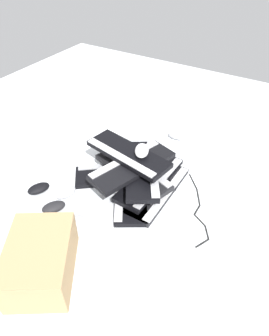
{
  "coord_description": "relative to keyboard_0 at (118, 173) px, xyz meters",
  "views": [
    {
      "loc": [
        -0.63,
        0.97,
        1.06
      ],
      "look_at": [
        -0.03,
        -0.01,
        0.09
      ],
      "focal_mm": 32.0,
      "sensor_mm": 36.0,
      "label": 1
    }
  ],
  "objects": [
    {
      "name": "keyboard_8",
      "position": [
        -0.06,
        -0.01,
        0.15
      ],
      "size": [
        0.46,
        0.23,
        0.03
      ],
      "color": "black",
      "rests_on": "keyboard_7"
    },
    {
      "name": "mouse_3",
      "position": [
        -0.12,
        -0.48,
        0.01
      ],
      "size": [
        0.12,
        0.08,
        0.04
      ],
      "primitive_type": "ellipsoid",
      "rotation": [
        0.0,
        0.0,
        3.27
      ],
      "color": "#B7B7BC",
      "rests_on": "ground"
    },
    {
      "name": "ground_plane",
      "position": [
        -0.06,
        0.01,
        -0.01
      ],
      "size": [
        3.2,
        3.2,
        0.0
      ],
      "primitive_type": "plane",
      "color": "silver"
    },
    {
      "name": "keyboard_5",
      "position": [
        -0.09,
        0.0,
        0.06
      ],
      "size": [
        0.46,
        0.28,
        0.03
      ],
      "color": "black",
      "rests_on": "keyboard_4"
    },
    {
      "name": "mouse_0",
      "position": [
        -0.02,
        0.38,
        0.01
      ],
      "size": [
        0.11,
        0.13,
        0.04
      ],
      "primitive_type": "ellipsoid",
      "rotation": [
        0.0,
        0.0,
        1.13
      ],
      "color": "#B7B7BC",
      "rests_on": "ground"
    },
    {
      "name": "mouse_2",
      "position": [
        -0.13,
        -0.02,
        0.19
      ],
      "size": [
        0.11,
        0.13,
        0.04
      ],
      "primitive_type": "ellipsoid",
      "rotation": [
        0.0,
        0.0,
        2.03
      ],
      "color": "silver",
      "rests_on": "keyboard_8"
    },
    {
      "name": "keyboard_7",
      "position": [
        -0.11,
        0.03,
        0.12
      ],
      "size": [
        0.28,
        0.46,
        0.03
      ],
      "color": "black",
      "rests_on": "keyboard_6"
    },
    {
      "name": "mouse_6",
      "position": [
        0.12,
        0.36,
        0.01
      ],
      "size": [
        0.12,
        0.13,
        0.04
      ],
      "primitive_type": "ellipsoid",
      "rotation": [
        0.0,
        0.0,
        0.99
      ],
      "color": "black",
      "rests_on": "ground"
    },
    {
      "name": "keyboard_3",
      "position": [
        -0.08,
        -0.09,
        0.0
      ],
      "size": [
        0.46,
        0.35,
        0.03
      ],
      "color": "black",
      "rests_on": "ground"
    },
    {
      "name": "keyboard_2",
      "position": [
        -0.24,
        0.01,
        0.0
      ],
      "size": [
        0.15,
        0.44,
        0.03
      ],
      "color": "black",
      "rests_on": "ground"
    },
    {
      "name": "cardboard_box",
      "position": [
        -0.07,
        0.62,
        0.07
      ],
      "size": [
        0.36,
        0.39,
        0.17
      ],
      "primitive_type": "cube",
      "rotation": [
        0.0,
        0.0,
        2.14
      ],
      "color": "tan",
      "rests_on": "ground"
    },
    {
      "name": "mouse_4",
      "position": [
        -0.05,
        0.03,
        0.04
      ],
      "size": [
        0.13,
        0.11,
        0.04
      ],
      "primitive_type": "ellipsoid",
      "rotation": [
        0.0,
        0.0,
        2.7
      ],
      "color": "#B7B7BC",
      "rests_on": "keyboard_0"
    },
    {
      "name": "keyboard_1",
      "position": [
        -0.12,
        0.08,
        0.0
      ],
      "size": [
        0.36,
        0.45,
        0.03
      ],
      "color": "black",
      "rests_on": "ground"
    },
    {
      "name": "mouse_5",
      "position": [
        0.14,
        0.26,
        0.01
      ],
      "size": [
        0.1,
        0.13,
        0.04
      ],
      "primitive_type": "ellipsoid",
      "rotation": [
        0.0,
        0.0,
        1.25
      ],
      "color": "#B7B7BC",
      "rests_on": "ground"
    },
    {
      "name": "keyboard_0",
      "position": [
        0.0,
        0.0,
        0.0
      ],
      "size": [
        0.44,
        0.39,
        0.03
      ],
      "color": "black",
      "rests_on": "ground"
    },
    {
      "name": "mouse_1",
      "position": [
        0.27,
        0.31,
        0.01
      ],
      "size": [
        0.11,
        0.13,
        0.04
      ],
      "primitive_type": "ellipsoid",
      "rotation": [
        0.0,
        0.0,
        1.14
      ],
      "color": "black",
      "rests_on": "ground"
    },
    {
      "name": "keyboard_4",
      "position": [
        -0.18,
        -0.02,
        0.03
      ],
      "size": [
        0.17,
        0.45,
        0.03
      ],
      "color": "black",
      "rests_on": "keyboard_2"
    },
    {
      "name": "cable_0",
      "position": [
        -0.46,
        0.0,
        -0.01
      ],
      "size": [
        0.24,
        0.42,
        0.01
      ],
      "color": "black",
      "rests_on": "ground"
    },
    {
      "name": "keyboard_6",
      "position": [
        -0.14,
        -0.0,
        0.09
      ],
      "size": [
        0.36,
        0.45,
        0.03
      ],
      "color": "black",
      "rests_on": "keyboard_5"
    }
  ]
}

